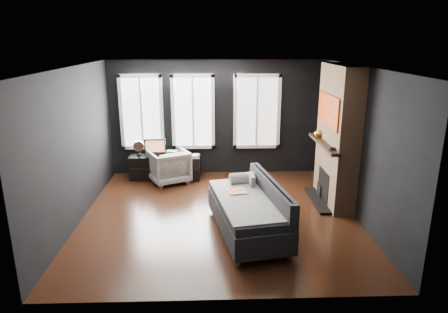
{
  "coord_description": "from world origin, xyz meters",
  "views": [
    {
      "loc": [
        -0.15,
        -6.79,
        3.15
      ],
      "look_at": [
        0.1,
        0.3,
        1.05
      ],
      "focal_mm": 32.0,
      "sensor_mm": 36.0,
      "label": 1
    }
  ],
  "objects_px": {
    "monitor": "(155,146)",
    "mug": "(186,154)",
    "armchair": "(169,165)",
    "mantel_vase": "(318,133)",
    "media_console": "(166,167)",
    "sofa": "(248,208)",
    "book": "(192,151)"
  },
  "relations": [
    {
      "from": "sofa",
      "to": "media_console",
      "type": "xyz_separation_m",
      "value": [
        -1.66,
        2.82,
        -0.18
      ]
    },
    {
      "from": "mantel_vase",
      "to": "sofa",
      "type": "bearing_deg",
      "value": -132.07
    },
    {
      "from": "sofa",
      "to": "mantel_vase",
      "type": "bearing_deg",
      "value": 37.78
    },
    {
      "from": "armchair",
      "to": "mug",
      "type": "height_order",
      "value": "armchair"
    },
    {
      "from": "armchair",
      "to": "mug",
      "type": "distance_m",
      "value": 0.47
    },
    {
      "from": "sofa",
      "to": "book",
      "type": "distance_m",
      "value": 3.02
    },
    {
      "from": "book",
      "to": "armchair",
      "type": "bearing_deg",
      "value": -151.74
    },
    {
      "from": "armchair",
      "to": "monitor",
      "type": "height_order",
      "value": "monitor"
    },
    {
      "from": "sofa",
      "to": "mantel_vase",
      "type": "xyz_separation_m",
      "value": [
        1.59,
        1.77,
        0.86
      ]
    },
    {
      "from": "mantel_vase",
      "to": "monitor",
      "type": "bearing_deg",
      "value": 162.94
    },
    {
      "from": "armchair",
      "to": "media_console",
      "type": "height_order",
      "value": "armchair"
    },
    {
      "from": "media_console",
      "to": "mug",
      "type": "xyz_separation_m",
      "value": [
        0.5,
        -0.11,
        0.34
      ]
    },
    {
      "from": "armchair",
      "to": "monitor",
      "type": "bearing_deg",
      "value": -66.49
    },
    {
      "from": "media_console",
      "to": "mantel_vase",
      "type": "bearing_deg",
      "value": -14.41
    },
    {
      "from": "monitor",
      "to": "mug",
      "type": "relative_size",
      "value": 4.18
    },
    {
      "from": "armchair",
      "to": "media_console",
      "type": "xyz_separation_m",
      "value": [
        -0.1,
        0.26,
        -0.14
      ]
    },
    {
      "from": "armchair",
      "to": "monitor",
      "type": "xyz_separation_m",
      "value": [
        -0.32,
        0.28,
        0.36
      ]
    },
    {
      "from": "monitor",
      "to": "sofa",
      "type": "bearing_deg",
      "value": -58.07
    },
    {
      "from": "sofa",
      "to": "media_console",
      "type": "relative_size",
      "value": 1.31
    },
    {
      "from": "media_console",
      "to": "mug",
      "type": "bearing_deg",
      "value": -8.68
    },
    {
      "from": "armchair",
      "to": "book",
      "type": "bearing_deg",
      "value": -177.33
    },
    {
      "from": "book",
      "to": "mantel_vase",
      "type": "distance_m",
      "value": 2.91
    },
    {
      "from": "sofa",
      "to": "monitor",
      "type": "bearing_deg",
      "value": 113.43
    },
    {
      "from": "media_console",
      "to": "book",
      "type": "height_order",
      "value": "book"
    },
    {
      "from": "armchair",
      "to": "book",
      "type": "height_order",
      "value": "armchair"
    },
    {
      "from": "sofa",
      "to": "monitor",
      "type": "distance_m",
      "value": 3.42
    },
    {
      "from": "media_console",
      "to": "monitor",
      "type": "distance_m",
      "value": 0.55
    },
    {
      "from": "book",
      "to": "monitor",
      "type": "bearing_deg",
      "value": -179.94
    },
    {
      "from": "monitor",
      "to": "mantel_vase",
      "type": "relative_size",
      "value": 2.77
    },
    {
      "from": "mantel_vase",
      "to": "mug",
      "type": "bearing_deg",
      "value": 161.1
    },
    {
      "from": "media_console",
      "to": "book",
      "type": "distance_m",
      "value": 0.73
    },
    {
      "from": "sofa",
      "to": "armchair",
      "type": "height_order",
      "value": "sofa"
    }
  ]
}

